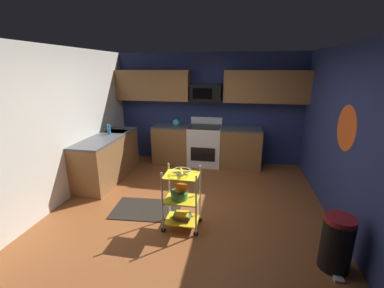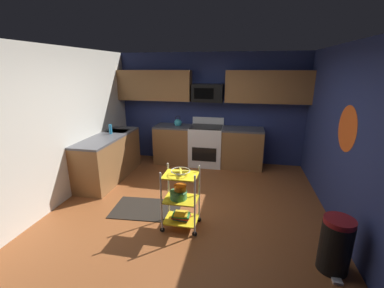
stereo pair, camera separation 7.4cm
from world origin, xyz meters
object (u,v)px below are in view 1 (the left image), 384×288
Objects in this scene: microwave at (206,93)px; fruit_bowl at (182,172)px; rolling_cart at (182,199)px; mixing_bowl_small at (181,188)px; dish_soap_bottle at (109,130)px; book_stack at (182,216)px; kettle at (176,123)px; mixing_bowl_large at (179,195)px; oven_range at (205,145)px; trash_can at (337,243)px.

microwave is 2.57× the size of fruit_bowl.
rolling_cart is 5.03× the size of mixing_bowl_small.
book_stack is at bearing -40.02° from dish_soap_bottle.
fruit_bowl is (0.02, -2.73, -0.82)m from microwave.
kettle is (-0.69, -0.11, -0.70)m from microwave.
mixing_bowl_large is (-0.04, 0.00, -0.36)m from fruit_bowl.
mixing_bowl_small reaches higher than mixing_bowl_large.
oven_range is 2.61m from mixing_bowl_small.
rolling_cart is 0.27m from book_stack.
oven_range is at bearing 90.50° from book_stack.
microwave is 0.77× the size of rolling_cart.
mixing_bowl_large is at bearing -90.27° from oven_range.
microwave is 2.98m from mixing_bowl_large.
fruit_bowl is 1.36× the size of dish_soap_bottle.
fruit_bowl is 1.49× the size of mixing_bowl_small.
trash_can is at bearing -13.46° from book_stack.
trash_can is at bearing -13.23° from mixing_bowl_large.
dish_soap_bottle is at bearing 139.98° from fruit_bowl.
kettle is (-0.71, 2.63, 0.55)m from rolling_cart.
mixing_bowl_large is 2.75m from kettle.
book_stack is 2.84m from kettle.
book_stack is (0.02, -2.63, -0.30)m from oven_range.
book_stack is (-0.00, 0.00, -0.70)m from fruit_bowl.
rolling_cart reaches higher than mixing_bowl_small.
oven_range is at bearing -89.74° from microwave.
kettle is 1.32× the size of dish_soap_bottle.
mixing_bowl_large is at bearing -180.00° from rolling_cart.
dish_soap_bottle is (-1.89, 1.57, 0.40)m from mixing_bowl_small.
microwave reaches higher than mixing_bowl_small.
trash_can is (1.91, -0.46, 0.15)m from book_stack.
trash_can is (1.94, -3.09, -0.15)m from oven_range.
microwave is 2.86m from fruit_bowl.
mixing_bowl_small is at bearing -75.06° from kettle.
book_stack is (0.00, -0.00, -0.27)m from rolling_cart.
kettle is (-0.69, -0.00, 0.52)m from oven_range.
microwave is at bearing 90.49° from fruit_bowl.
mixing_bowl_small is 0.91× the size of dish_soap_bottle.
microwave is 3.01m from rolling_cart.
rolling_cart is 2.55m from dish_soap_bottle.
fruit_bowl is 1.08× the size of mixing_bowl_large.
mixing_bowl_small is 0.28× the size of trash_can.
microwave is 3.50× the size of dish_soap_bottle.
mixing_bowl_small is 0.44m from book_stack.
oven_range is 2.63m from rolling_cart.
microwave is at bearing 8.99° from kettle.
dish_soap_bottle is 4.39m from trash_can.
dish_soap_bottle is at bearing 139.98° from book_stack.
mixing_bowl_small is 2.49m from dish_soap_bottle.
rolling_cart is 0.17m from mixing_bowl_small.
trash_can is (1.91, -0.46, -0.12)m from rolling_cart.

